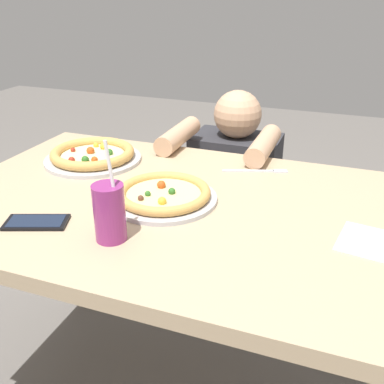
# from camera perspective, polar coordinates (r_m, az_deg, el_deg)

# --- Properties ---
(dining_table) EXTENTS (1.27, 0.84, 0.75)m
(dining_table) POSITION_cam_1_polar(r_m,az_deg,el_deg) (1.26, -2.47, -5.72)
(dining_table) COLOR tan
(dining_table) RESTS_ON ground
(pizza_near) EXTENTS (0.29, 0.29, 0.04)m
(pizza_near) POSITION_cam_1_polar(r_m,az_deg,el_deg) (1.20, -3.65, -0.35)
(pizza_near) COLOR #B7B7BC
(pizza_near) RESTS_ON dining_table
(pizza_far) EXTENTS (0.31, 0.31, 0.04)m
(pizza_far) POSITION_cam_1_polar(r_m,az_deg,el_deg) (1.51, -12.57, 4.61)
(pizza_far) COLOR #B7B7BC
(pizza_far) RESTS_ON dining_table
(drink_cup_colored) EXTENTS (0.07, 0.07, 0.24)m
(drink_cup_colored) POSITION_cam_1_polar(r_m,az_deg,el_deg) (1.01, -10.50, -2.56)
(drink_cup_colored) COLOR #8C2D72
(drink_cup_colored) RESTS_ON dining_table
(paper_napkin) EXTENTS (0.18, 0.17, 0.00)m
(paper_napkin) POSITION_cam_1_polar(r_m,az_deg,el_deg) (1.09, 22.48, -6.12)
(paper_napkin) COLOR white
(paper_napkin) RESTS_ON dining_table
(fork) EXTENTS (0.20, 0.08, 0.00)m
(fork) POSITION_cam_1_polar(r_m,az_deg,el_deg) (1.41, 8.47, 2.68)
(fork) COLOR silver
(fork) RESTS_ON dining_table
(cell_phone) EXTENTS (0.17, 0.12, 0.01)m
(cell_phone) POSITION_cam_1_polar(r_m,az_deg,el_deg) (1.15, -19.27, -3.67)
(cell_phone) COLOR black
(cell_phone) RESTS_ON dining_table
(diner_seated) EXTENTS (0.38, 0.51, 0.91)m
(diner_seated) POSITION_cam_1_polar(r_m,az_deg,el_deg) (1.91, 5.23, -1.63)
(diner_seated) COLOR #333847
(diner_seated) RESTS_ON ground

